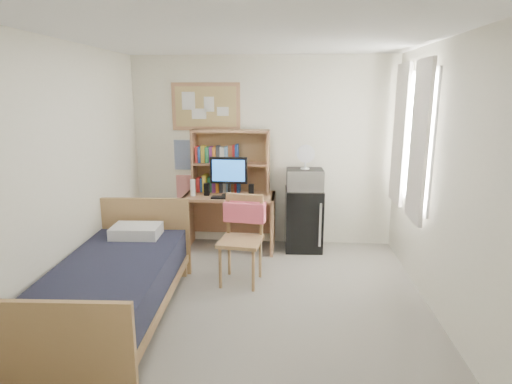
# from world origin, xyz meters

# --- Properties ---
(floor) EXTENTS (3.60, 4.20, 0.02)m
(floor) POSITION_xyz_m (0.00, 0.00, -0.01)
(floor) COLOR gray
(floor) RESTS_ON ground
(ceiling) EXTENTS (3.60, 4.20, 0.02)m
(ceiling) POSITION_xyz_m (0.00, 0.00, 2.60)
(ceiling) COLOR white
(ceiling) RESTS_ON wall_back
(wall_back) EXTENTS (3.60, 0.04, 2.60)m
(wall_back) POSITION_xyz_m (0.00, 2.10, 1.30)
(wall_back) COLOR white
(wall_back) RESTS_ON floor
(wall_front) EXTENTS (3.60, 0.04, 2.60)m
(wall_front) POSITION_xyz_m (0.00, -2.10, 1.30)
(wall_front) COLOR white
(wall_front) RESTS_ON floor
(wall_left) EXTENTS (0.04, 4.20, 2.60)m
(wall_left) POSITION_xyz_m (-1.80, 0.00, 1.30)
(wall_left) COLOR white
(wall_left) RESTS_ON floor
(wall_right) EXTENTS (0.04, 4.20, 2.60)m
(wall_right) POSITION_xyz_m (1.80, 0.00, 1.30)
(wall_right) COLOR white
(wall_right) RESTS_ON floor
(window_unit) EXTENTS (0.10, 1.40, 1.70)m
(window_unit) POSITION_xyz_m (1.75, 1.20, 1.60)
(window_unit) COLOR white
(window_unit) RESTS_ON wall_right
(curtain_left) EXTENTS (0.04, 0.55, 1.70)m
(curtain_left) POSITION_xyz_m (1.72, 0.80, 1.60)
(curtain_left) COLOR white
(curtain_left) RESTS_ON wall_right
(curtain_right) EXTENTS (0.04, 0.55, 1.70)m
(curtain_right) POSITION_xyz_m (1.72, 1.60, 1.60)
(curtain_right) COLOR white
(curtain_right) RESTS_ON wall_right
(bulletin_board) EXTENTS (0.94, 0.03, 0.64)m
(bulletin_board) POSITION_xyz_m (-0.78, 2.08, 1.92)
(bulletin_board) COLOR tan
(bulletin_board) RESTS_ON wall_back
(poster_wave) EXTENTS (0.30, 0.01, 0.42)m
(poster_wave) POSITION_xyz_m (-1.10, 2.09, 1.25)
(poster_wave) COLOR #23438F
(poster_wave) RESTS_ON wall_back
(poster_japan) EXTENTS (0.28, 0.01, 0.36)m
(poster_japan) POSITION_xyz_m (-1.10, 2.09, 0.78)
(poster_japan) COLOR red
(poster_japan) RESTS_ON wall_back
(desk) EXTENTS (1.22, 0.62, 0.76)m
(desk) POSITION_xyz_m (-0.43, 1.78, 0.38)
(desk) COLOR #AE7C55
(desk) RESTS_ON floor
(desk_chair) EXTENTS (0.56, 0.56, 1.00)m
(desk_chair) POSITION_xyz_m (-0.16, 0.69, 0.50)
(desk_chair) COLOR tan
(desk_chair) RESTS_ON floor
(mini_fridge) EXTENTS (0.52, 0.52, 0.84)m
(mini_fridge) POSITION_xyz_m (0.58, 1.83, 0.42)
(mini_fridge) COLOR black
(mini_fridge) RESTS_ON floor
(bed) EXTENTS (1.11, 2.09, 0.56)m
(bed) POSITION_xyz_m (-1.27, -0.18, 0.28)
(bed) COLOR black
(bed) RESTS_ON floor
(hutch) EXTENTS (1.06, 0.28, 0.86)m
(hutch) POSITION_xyz_m (-0.43, 1.93, 1.19)
(hutch) COLOR #AE7C55
(hutch) RESTS_ON desk
(monitor) EXTENTS (0.50, 0.05, 0.53)m
(monitor) POSITION_xyz_m (-0.43, 1.72, 1.02)
(monitor) COLOR black
(monitor) RESTS_ON desk
(keyboard) EXTENTS (0.42, 0.14, 0.02)m
(keyboard) POSITION_xyz_m (-0.43, 1.58, 0.77)
(keyboard) COLOR black
(keyboard) RESTS_ON desk
(speaker_left) EXTENTS (0.07, 0.07, 0.17)m
(speaker_left) POSITION_xyz_m (-0.73, 1.72, 0.84)
(speaker_left) COLOR black
(speaker_left) RESTS_ON desk
(speaker_right) EXTENTS (0.07, 0.07, 0.17)m
(speaker_right) POSITION_xyz_m (-0.13, 1.71, 0.84)
(speaker_right) COLOR black
(speaker_right) RESTS_ON desk
(water_bottle) EXTENTS (0.07, 0.07, 0.22)m
(water_bottle) POSITION_xyz_m (-0.91, 1.68, 0.87)
(water_bottle) COLOR white
(water_bottle) RESTS_ON desk
(hoodie) EXTENTS (0.49, 0.21, 0.23)m
(hoodie) POSITION_xyz_m (-0.13, 0.89, 0.78)
(hoodie) COLOR #FF6178
(hoodie) RESTS_ON desk_chair
(microwave) EXTENTS (0.49, 0.38, 0.28)m
(microwave) POSITION_xyz_m (0.58, 1.81, 0.98)
(microwave) COLOR silver
(microwave) RESTS_ON mini_fridge
(desk_fan) EXTENTS (0.24, 0.24, 0.29)m
(desk_fan) POSITION_xyz_m (0.58, 1.81, 1.26)
(desk_fan) COLOR white
(desk_fan) RESTS_ON microwave
(pillow) EXTENTS (0.53, 0.38, 0.12)m
(pillow) POSITION_xyz_m (-1.30, 0.57, 0.63)
(pillow) COLOR white
(pillow) RESTS_ON bed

